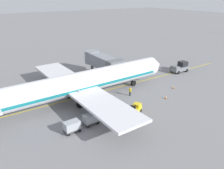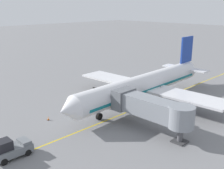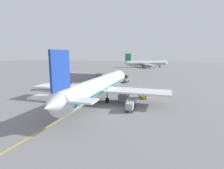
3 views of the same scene
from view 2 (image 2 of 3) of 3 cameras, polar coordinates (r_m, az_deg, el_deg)
ground_plane at (r=51.32m, az=8.87°, el=-3.42°), size 400.00×400.00×0.00m
gate_lead_in_line at (r=51.32m, az=8.87°, el=-3.42°), size 0.24×80.00×0.01m
parked_airliner at (r=49.93m, az=6.76°, el=-0.05°), size 30.14×37.28×10.63m
jet_bridge at (r=38.28m, az=8.15°, el=-4.79°), size 12.55×3.50×4.98m
pushback_tractor at (r=34.54m, az=-20.27°, el=-12.40°), size 2.29×4.44×2.40m
baggage_tug_lead at (r=53.08m, az=-3.89°, el=-1.78°), size 2.13×2.77×1.62m
baggage_cart_front at (r=57.20m, az=2.18°, el=-0.18°), size 1.44×2.94×1.58m
baggage_cart_second_in_train at (r=59.53m, az=3.91°, el=0.45°), size 1.44×2.94×1.58m
ground_crew_wing_walker at (r=47.02m, az=-2.39°, el=-3.85°), size 0.73×0.26×1.69m
safety_cone_nose_left at (r=47.88m, az=-10.03°, el=-4.57°), size 0.36×0.36×0.59m
safety_cone_nose_right at (r=43.63m, az=-13.06°, el=-6.85°), size 0.36×0.36×0.59m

